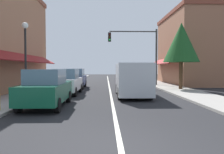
{
  "coord_description": "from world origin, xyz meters",
  "views": [
    {
      "loc": [
        -0.34,
        -4.68,
        1.83
      ],
      "look_at": [
        0.22,
        14.85,
        1.02
      ],
      "focal_mm": 34.78,
      "sensor_mm": 36.0,
      "label": 1
    }
  ],
  "objects_px": {
    "tree_right_near": "(181,43)",
    "traffic_signal_mast_arm": "(140,47)",
    "parked_car_third_left": "(75,79)",
    "van_in_lane": "(132,79)",
    "street_lamp_left_near": "(25,47)",
    "parked_car_second_left": "(66,82)",
    "parked_car_nearest_left": "(46,88)"
  },
  "relations": [
    {
      "from": "parked_car_nearest_left",
      "to": "traffic_signal_mast_arm",
      "type": "bearing_deg",
      "value": 61.81
    },
    {
      "from": "parked_car_nearest_left",
      "to": "parked_car_second_left",
      "type": "bearing_deg",
      "value": 89.3
    },
    {
      "from": "parked_car_nearest_left",
      "to": "street_lamp_left_near",
      "type": "xyz_separation_m",
      "value": [
        -1.85,
        2.48,
        2.15
      ]
    },
    {
      "from": "van_in_lane",
      "to": "street_lamp_left_near",
      "type": "bearing_deg",
      "value": -167.63
    },
    {
      "from": "van_in_lane",
      "to": "tree_right_near",
      "type": "relative_size",
      "value": 0.95
    },
    {
      "from": "traffic_signal_mast_arm",
      "to": "parked_car_third_left",
      "type": "bearing_deg",
      "value": -159.81
    },
    {
      "from": "parked_car_third_left",
      "to": "parked_car_second_left",
      "type": "bearing_deg",
      "value": -89.55
    },
    {
      "from": "tree_right_near",
      "to": "traffic_signal_mast_arm",
      "type": "bearing_deg",
      "value": 121.34
    },
    {
      "from": "parked_car_second_left",
      "to": "parked_car_nearest_left",
      "type": "bearing_deg",
      "value": -89.6
    },
    {
      "from": "parked_car_third_left",
      "to": "van_in_lane",
      "type": "distance_m",
      "value": 7.26
    },
    {
      "from": "parked_car_nearest_left",
      "to": "parked_car_second_left",
      "type": "distance_m",
      "value": 4.94
    },
    {
      "from": "parked_car_nearest_left",
      "to": "tree_right_near",
      "type": "distance_m",
      "value": 11.92
    },
    {
      "from": "van_in_lane",
      "to": "street_lamp_left_near",
      "type": "relative_size",
      "value": 1.17
    },
    {
      "from": "parked_car_third_left",
      "to": "traffic_signal_mast_arm",
      "type": "xyz_separation_m",
      "value": [
        6.23,
        2.29,
        3.05
      ]
    },
    {
      "from": "parked_car_nearest_left",
      "to": "tree_right_near",
      "type": "bearing_deg",
      "value": 39.18
    },
    {
      "from": "van_in_lane",
      "to": "traffic_signal_mast_arm",
      "type": "relative_size",
      "value": 0.9
    },
    {
      "from": "parked_car_third_left",
      "to": "street_lamp_left_near",
      "type": "xyz_separation_m",
      "value": [
        -1.83,
        -6.99,
        2.15
      ]
    },
    {
      "from": "traffic_signal_mast_arm",
      "to": "tree_right_near",
      "type": "bearing_deg",
      "value": -58.66
    },
    {
      "from": "parked_car_third_left",
      "to": "traffic_signal_mast_arm",
      "type": "height_order",
      "value": "traffic_signal_mast_arm"
    },
    {
      "from": "van_in_lane",
      "to": "traffic_signal_mast_arm",
      "type": "distance_m",
      "value": 8.63
    },
    {
      "from": "parked_car_nearest_left",
      "to": "van_in_lane",
      "type": "bearing_deg",
      "value": 39.81
    },
    {
      "from": "parked_car_nearest_left",
      "to": "tree_right_near",
      "type": "relative_size",
      "value": 0.75
    },
    {
      "from": "parked_car_nearest_left",
      "to": "tree_right_near",
      "type": "xyz_separation_m",
      "value": [
        8.89,
        7.35,
        3.0
      ]
    },
    {
      "from": "parked_car_second_left",
      "to": "traffic_signal_mast_arm",
      "type": "bearing_deg",
      "value": 48.57
    },
    {
      "from": "parked_car_second_left",
      "to": "parked_car_third_left",
      "type": "height_order",
      "value": "same"
    },
    {
      "from": "parked_car_third_left",
      "to": "parked_car_nearest_left",
      "type": "bearing_deg",
      "value": -90.05
    },
    {
      "from": "parked_car_nearest_left",
      "to": "parked_car_second_left",
      "type": "height_order",
      "value": "same"
    },
    {
      "from": "parked_car_third_left",
      "to": "tree_right_near",
      "type": "bearing_deg",
      "value": -13.6
    },
    {
      "from": "tree_right_near",
      "to": "parked_car_second_left",
      "type": "bearing_deg",
      "value": -164.82
    },
    {
      "from": "parked_car_second_left",
      "to": "street_lamp_left_near",
      "type": "xyz_separation_m",
      "value": [
        -1.88,
        -2.46,
        2.15
      ]
    },
    {
      "from": "parked_car_nearest_left",
      "to": "van_in_lane",
      "type": "distance_m",
      "value": 5.86
    },
    {
      "from": "street_lamp_left_near",
      "to": "tree_right_near",
      "type": "relative_size",
      "value": 0.81
    }
  ]
}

